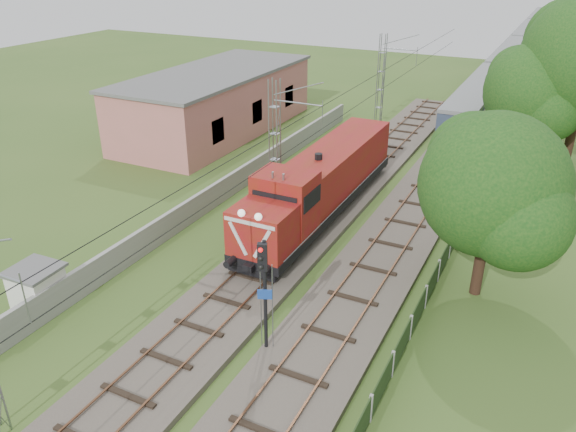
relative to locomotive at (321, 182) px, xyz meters
The scene contains 13 objects.
ground 12.28m from the locomotive, 90.00° to the right, with size 140.00×140.00×0.00m, color #3B5A22.
track_main 5.47m from the locomotive, 90.00° to the right, with size 4.20×70.00×0.45m.
track_side 9.59m from the locomotive, 57.75° to the left, with size 4.20×80.00×0.45m.
catenary 3.47m from the locomotive, behind, with size 3.31×70.00×8.00m.
boundary_wall 6.67m from the locomotive, behind, with size 0.25×40.00×1.50m, color #9E9E99.
station_building 19.16m from the locomotive, 141.51° to the left, with size 8.40×20.40×5.22m.
fence 12.21m from the locomotive, 48.60° to the right, with size 0.12×32.00×1.20m.
locomotive is the anchor object (origin of this frame).
coach_rake 55.31m from the locomotive, 84.81° to the left, with size 2.82×84.02×3.25m.
signal_post 12.98m from the locomotive, 76.21° to the right, with size 0.54×0.44×5.12m.
relay_hut 16.19m from the locomotive, 117.28° to the right, with size 2.14×2.14×2.12m.
tree_a 11.25m from the locomotive, 23.39° to the right, with size 6.70×6.39×8.69m.
tree_c 17.66m from the locomotive, 55.80° to the left, with size 6.86×6.54×8.90m.
Camera 1 is at (11.88, -16.04, 14.81)m, focal length 35.00 mm.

